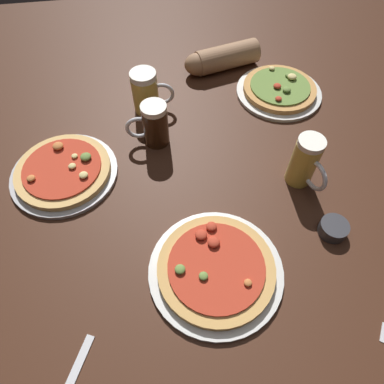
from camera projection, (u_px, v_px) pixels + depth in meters
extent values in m
cube|color=#3D2114|center=(192.00, 199.00, 0.97)|extent=(2.40, 2.40, 0.03)
cylinder|color=silver|center=(216.00, 271.00, 0.82)|extent=(0.33, 0.33, 0.01)
cylinder|color=tan|center=(216.00, 268.00, 0.81)|extent=(0.28, 0.28, 0.02)
cylinder|color=#B73823|center=(216.00, 266.00, 0.80)|extent=(0.23, 0.23, 0.01)
ellipsoid|color=#B73823|center=(200.00, 235.00, 0.84)|extent=(0.03, 0.03, 0.01)
ellipsoid|color=olive|center=(203.00, 276.00, 0.78)|extent=(0.02, 0.02, 0.01)
ellipsoid|color=olive|center=(180.00, 269.00, 0.79)|extent=(0.03, 0.03, 0.01)
ellipsoid|color=#B73823|center=(212.00, 226.00, 0.85)|extent=(0.03, 0.03, 0.01)
ellipsoid|color=#C67038|center=(248.00, 283.00, 0.77)|extent=(0.02, 0.02, 0.01)
ellipsoid|color=#B73823|center=(214.00, 242.00, 0.82)|extent=(0.03, 0.03, 0.02)
cylinder|color=silver|center=(279.00, 92.00, 1.20)|extent=(0.30, 0.30, 0.01)
cylinder|color=tan|center=(279.00, 89.00, 1.19)|extent=(0.25, 0.25, 0.02)
cylinder|color=olive|center=(280.00, 86.00, 1.18)|extent=(0.21, 0.21, 0.01)
ellipsoid|color=#B73823|center=(277.00, 86.00, 1.17)|extent=(0.03, 0.03, 0.01)
ellipsoid|color=#DBC67A|center=(272.00, 68.00, 1.23)|extent=(0.02, 0.02, 0.01)
ellipsoid|color=#B73823|center=(279.00, 99.00, 1.13)|extent=(0.02, 0.02, 0.01)
ellipsoid|color=olive|center=(288.00, 75.00, 1.20)|extent=(0.02, 0.02, 0.01)
ellipsoid|color=#DBC67A|center=(292.00, 77.00, 1.19)|extent=(0.03, 0.03, 0.02)
ellipsoid|color=olive|center=(287.00, 90.00, 1.15)|extent=(0.03, 0.03, 0.01)
cylinder|color=#B2B2B7|center=(65.00, 174.00, 0.99)|extent=(0.31, 0.31, 0.01)
cylinder|color=tan|center=(63.00, 170.00, 0.98)|extent=(0.27, 0.27, 0.02)
cylinder|color=#B73823|center=(62.00, 168.00, 0.97)|extent=(0.22, 0.22, 0.01)
ellipsoid|color=#DBC67A|center=(72.00, 166.00, 0.96)|extent=(0.02, 0.02, 0.01)
ellipsoid|color=olive|center=(86.00, 157.00, 0.98)|extent=(0.03, 0.03, 0.02)
ellipsoid|color=#DBC67A|center=(75.00, 156.00, 0.99)|extent=(0.02, 0.02, 0.01)
ellipsoid|color=#C67038|center=(58.00, 146.00, 1.00)|extent=(0.03, 0.03, 0.02)
ellipsoid|color=#DBC67A|center=(83.00, 175.00, 0.94)|extent=(0.03, 0.03, 0.01)
ellipsoid|color=#C67038|center=(31.00, 178.00, 0.94)|extent=(0.02, 0.02, 0.01)
cylinder|color=gold|center=(145.00, 94.00, 1.11)|extent=(0.09, 0.09, 0.12)
cylinder|color=white|center=(143.00, 76.00, 1.05)|extent=(0.08, 0.08, 0.02)
torus|color=silver|center=(162.00, 94.00, 1.11)|extent=(0.08, 0.02, 0.08)
cylinder|color=gold|center=(303.00, 163.00, 0.93)|extent=(0.07, 0.07, 0.14)
cylinder|color=white|center=(312.00, 143.00, 0.87)|extent=(0.07, 0.07, 0.02)
torus|color=silver|center=(315.00, 175.00, 0.91)|extent=(0.04, 0.09, 0.09)
cylinder|color=black|center=(156.00, 126.00, 1.03)|extent=(0.08, 0.08, 0.12)
cylinder|color=white|center=(153.00, 108.00, 0.97)|extent=(0.08, 0.08, 0.02)
torus|color=silver|center=(139.00, 128.00, 1.02)|extent=(0.08, 0.01, 0.08)
cylinder|color=#333338|center=(333.00, 228.00, 0.88)|extent=(0.07, 0.07, 0.03)
cube|color=silver|center=(70.00, 383.00, 0.69)|extent=(0.10, 0.18, 0.01)
cylinder|color=#936B4C|center=(227.00, 57.00, 1.26)|extent=(0.25, 0.14, 0.09)
ellipsoid|color=#936B4C|center=(198.00, 64.00, 1.24)|extent=(0.10, 0.08, 0.08)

